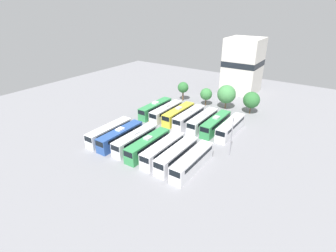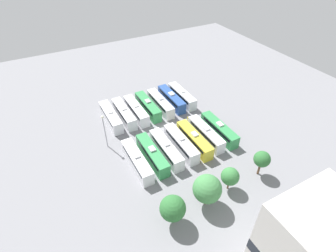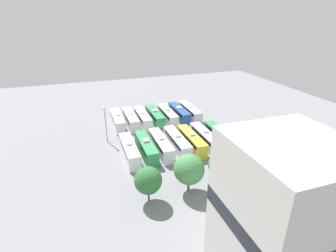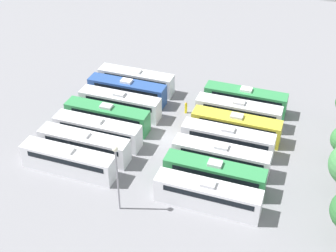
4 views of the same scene
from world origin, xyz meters
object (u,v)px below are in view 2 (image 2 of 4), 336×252
bus_5 (124,113)px  bus_13 (137,161)px  bus_9 (194,140)px  tree_3 (173,208)px  bus_3 (148,106)px  bus_11 (166,149)px  bus_2 (160,103)px  bus_4 (136,110)px  tree_0 (262,159)px  bus_7 (219,129)px  bus_12 (152,154)px  light_pole (104,127)px  bus_6 (111,117)px  bus_10 (181,143)px  bus_1 (171,99)px  tree_1 (230,176)px  tree_2 (207,189)px  worker_person (188,119)px  bus_0 (182,96)px  bus_8 (206,134)px

bus_5 → bus_13: (3.58, 16.81, 0.00)m
bus_9 → tree_3: 19.86m
bus_3 → bus_11: same height
bus_2 → bus_4: same height
bus_2 → bus_11: (6.94, 16.30, 0.00)m
bus_13 → tree_0: (-20.55, 13.19, 2.37)m
bus_7 → bus_12: size_ratio=1.00×
bus_3 → light_pole: 16.41m
bus_12 → tree_0: (-17.02, 13.38, 2.37)m
bus_5 → bus_6: 3.41m
bus_3 → bus_7: same height
tree_3 → bus_10: bearing=-125.0°
bus_1 → bus_13: (17.44, 17.10, 0.00)m
bus_1 → bus_12: same height
bus_7 → tree_1: (7.98, 13.49, 1.70)m
bus_10 → tree_1: 13.89m
bus_4 → bus_5: (3.23, -0.20, 0.00)m
bus_10 → bus_12: 7.02m
bus_13 → tree_1: tree_1 is taller
bus_7 → bus_9: (7.07, 0.24, 0.00)m
bus_6 → bus_7: same height
bus_4 → bus_7: size_ratio=1.00×
bus_4 → bus_11: same height
bus_2 → light_pole: light_pole is taller
bus_5 → bus_10: (-6.96, 16.46, 0.00)m
tree_2 → tree_3: (6.90, 0.31, -0.38)m
worker_person → tree_0: 21.65m
tree_0 → bus_12: bearing=-38.2°
bus_2 → tree_2: tree_2 is taller
bus_0 → light_pole: (24.22, 8.14, 3.99)m
bus_10 → bus_8: bearing=-178.9°
tree_1 → tree_2: 5.85m
bus_13 → tree_2: size_ratio=1.73×
bus_4 → tree_2: bearing=90.6°
bus_2 → tree_3: size_ratio=1.94×
bus_5 → bus_3: bearing=-179.5°
tree_0 → bus_13: bearing=-32.7°
bus_7 → worker_person: bus_7 is taller
bus_4 → bus_8: (-10.40, 16.14, 0.00)m
bus_5 → tree_2: size_ratio=1.73×
bus_2 → tree_0: 30.61m
bus_13 → bus_1: bearing=-135.6°
bus_8 → bus_13: 17.21m
bus_0 → bus_7: same height
bus_0 → tree_3: bearing=56.9°
bus_0 → tree_2: tree_2 is taller
bus_7 → bus_10: bearing=-0.5°
bus_3 → bus_9: same height
bus_3 → tree_2: size_ratio=1.73×
bus_7 → tree_2: size_ratio=1.73×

